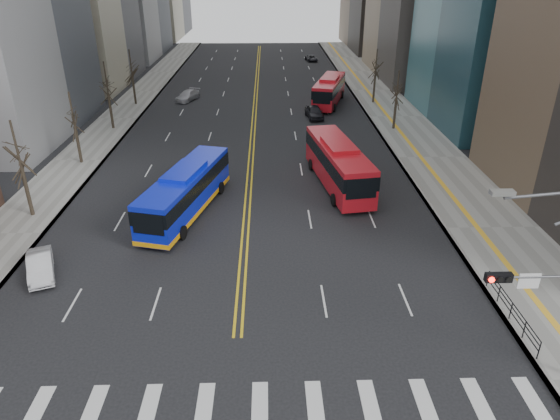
{
  "coord_description": "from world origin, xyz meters",
  "views": [
    {
      "loc": [
        1.65,
        -14.76,
        16.97
      ],
      "look_at": [
        2.35,
        12.32,
        3.58
      ],
      "focal_mm": 32.0,
      "sensor_mm": 36.0,
      "label": 1
    }
  ],
  "objects": [
    {
      "name": "ground",
      "position": [
        0.0,
        0.0,
        0.0
      ],
      "size": [
        220.0,
        220.0,
        0.0
      ],
      "primitive_type": "plane",
      "color": "black"
    },
    {
      "name": "sidewalk_right",
      "position": [
        17.5,
        45.0,
        0.07
      ],
      "size": [
        7.0,
        130.0,
        0.15
      ],
      "primitive_type": "cube",
      "color": "gray",
      "rests_on": "ground"
    },
    {
      "name": "sidewalk_left",
      "position": [
        -16.5,
        45.0,
        0.07
      ],
      "size": [
        5.0,
        130.0,
        0.15
      ],
      "primitive_type": "cube",
      "color": "gray",
      "rests_on": "ground"
    },
    {
      "name": "crosswalk",
      "position": [
        0.0,
        0.0,
        0.01
      ],
      "size": [
        26.7,
        4.0,
        0.01
      ],
      "color": "silver",
      "rests_on": "ground"
    },
    {
      "name": "centerline",
      "position": [
        0.0,
        55.0,
        0.01
      ],
      "size": [
        0.55,
        100.0,
        0.01
      ],
      "color": "gold",
      "rests_on": "ground"
    },
    {
      "name": "pedestrian_railing",
      "position": [
        14.3,
        6.0,
        0.82
      ],
      "size": [
        0.06,
        6.06,
        1.02
      ],
      "color": "black",
      "rests_on": "sidewalk_right"
    },
    {
      "name": "street_trees",
      "position": [
        -7.18,
        34.55,
        4.87
      ],
      "size": [
        35.2,
        47.2,
        7.6
      ],
      "color": "#2E251C",
      "rests_on": "ground"
    },
    {
      "name": "blue_bus",
      "position": [
        -4.49,
        19.31,
        1.86
      ],
      "size": [
        5.62,
        12.44,
        3.54
      ],
      "color": "#0E1ED2",
      "rests_on": "ground"
    },
    {
      "name": "red_bus_near",
      "position": [
        7.53,
        24.23,
        2.11
      ],
      "size": [
        4.58,
        12.33,
        3.8
      ],
      "color": "red",
      "rests_on": "ground"
    },
    {
      "name": "red_bus_far",
      "position": [
        9.92,
        51.68,
        2.01
      ],
      "size": [
        5.68,
        11.71,
        3.62
      ],
      "color": "red",
      "rests_on": "ground"
    },
    {
      "name": "car_white",
      "position": [
        -12.14,
        11.0,
        0.66
      ],
      "size": [
        2.83,
        4.23,
        1.32
      ],
      "primitive_type": "imported",
      "rotation": [
        0.0,
        0.0,
        0.4
      ],
      "color": "silver",
      "rests_on": "ground"
    },
    {
      "name": "car_dark_mid",
      "position": [
        7.37,
        44.93,
        0.76
      ],
      "size": [
        2.29,
        4.63,
        1.52
      ],
      "primitive_type": "imported",
      "rotation": [
        0.0,
        0.0,
        0.11
      ],
      "color": "black",
      "rests_on": "ground"
    },
    {
      "name": "car_silver",
      "position": [
        -9.34,
        54.18,
        0.68
      ],
      "size": [
        3.4,
        5.03,
        1.35
      ],
      "primitive_type": "imported",
      "rotation": [
        0.0,
        0.0,
        -0.36
      ],
      "color": "#ACACB1",
      "rests_on": "ground"
    },
    {
      "name": "car_dark_far",
      "position": [
        10.29,
        84.81,
        0.54
      ],
      "size": [
        2.46,
        4.16,
        1.09
      ],
      "primitive_type": "imported",
      "rotation": [
        0.0,
        0.0,
        0.18
      ],
      "color": "black",
      "rests_on": "ground"
    }
  ]
}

